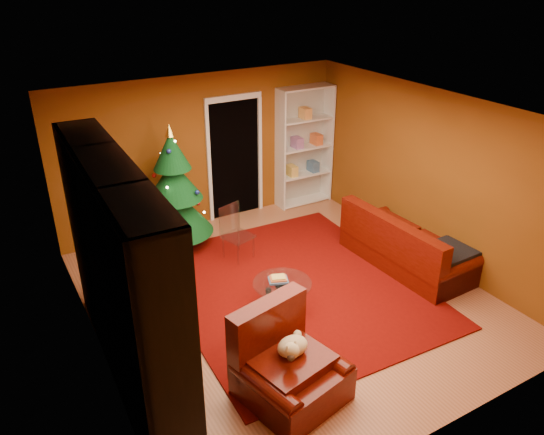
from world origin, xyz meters
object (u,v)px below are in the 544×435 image
christmas_tree (174,189)px  dog (292,346)px  media_unit (121,277)px  acrylic_chair (238,236)px  gift_box_red (135,236)px  armchair (292,366)px  sofa (408,239)px  rug (293,288)px  gift_box_teal (147,267)px  coffee_table (282,295)px  white_bookshelf (304,147)px

christmas_tree → dog: bearing=-92.3°
media_unit → acrylic_chair: bearing=39.1°
media_unit → gift_box_red: bearing=74.5°
armchair → sofa: 3.29m
christmas_tree → armchair: bearing=-92.8°
rug → sofa: size_ratio=1.89×
dog → sofa: (2.92, 1.38, -0.17)m
sofa → gift_box_teal: bearing=62.5°
gift_box_teal → acrylic_chair: bearing=-9.4°
sofa → coffee_table: 2.23m
rug → gift_box_teal: size_ratio=13.49×
rug → acrylic_chair: bearing=104.5°
media_unit → sofa: media_unit is taller
sofa → coffee_table: bearing=88.2°
rug → media_unit: (-2.46, -0.52, 1.25)m
rug → dog: size_ratio=9.66×
gift_box_teal → christmas_tree: bearing=41.5°
dog → acrylic_chair: 2.94m
rug → sofa: 1.91m
dog → sofa: sofa is taller
gift_box_teal → armchair: (0.57, -3.12, 0.27)m
christmas_tree → coffee_table: size_ratio=2.61×
rug → gift_box_teal: (-1.69, 1.36, 0.13)m
rug → media_unit: bearing=-168.1°
gift_box_red → coffee_table: 3.02m
white_bookshelf → rug: bearing=-125.1°
rug → christmas_tree: bearing=114.7°
rug → coffee_table: coffee_table is taller
armchair → coffee_table: 1.62m
white_bookshelf → media_unit: bearing=-144.2°
white_bookshelf → armchair: white_bookshelf is taller
media_unit → sofa: (4.29, 0.21, -0.82)m
christmas_tree → coffee_table: christmas_tree is taller
christmas_tree → white_bookshelf: size_ratio=0.90×
media_unit → sofa: size_ratio=1.61×
gift_box_teal → sofa: (3.52, -1.68, 0.30)m
dog → coffee_table: 1.59m
rug → coffee_table: (-0.38, -0.32, 0.19)m
gift_box_red → gift_box_teal: bearing=-98.2°
gift_box_red → rug: bearing=-58.2°
christmas_tree → gift_box_teal: (-0.75, -0.67, -0.85)m
gift_box_teal → media_unit: bearing=-112.3°
sofa → gift_box_red: bearing=48.3°
gift_box_red → armchair: (0.41, -4.22, 0.30)m
rug → white_bookshelf: (1.77, 2.45, 1.09)m
white_bookshelf → coffee_table: size_ratio=2.91×
rug → white_bookshelf: 3.21m
coffee_table → armchair: bearing=-117.5°
rug → gift_box_red: size_ratio=16.88×
rug → sofa: (1.84, -0.31, 0.43)m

